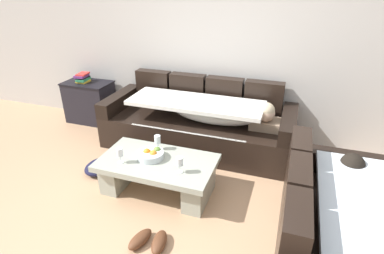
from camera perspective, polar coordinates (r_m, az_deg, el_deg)
name	(u,v)px	position (r m, az deg, el deg)	size (l,w,h in m)	color
ground_plane	(157,230)	(2.99, -6.51, -18.36)	(14.00, 14.00, 0.00)	tan
back_wall	(221,39)	(4.24, 5.32, 15.92)	(9.00, 0.10, 2.70)	beige
couch_along_wall	(201,124)	(4.09, 1.62, 0.56)	(2.47, 0.92, 0.88)	black
couch_near_window	(340,236)	(2.69, 25.70, -17.69)	(0.92, 1.76, 0.88)	black
coffee_table	(158,172)	(3.29, -6.36, -8.21)	(1.20, 0.68, 0.38)	#9CA292
fruit_bowl	(151,154)	(3.25, -7.61, -5.05)	(0.28, 0.28, 0.10)	silver
wine_glass_near_left	(120,153)	(3.18, -13.24, -4.66)	(0.07, 0.07, 0.17)	silver
wine_glass_near_right	(180,162)	(2.95, -2.33, -6.52)	(0.07, 0.07, 0.17)	silver
wine_glass_far_back	(157,140)	(3.36, -6.41, -2.37)	(0.07, 0.07, 0.17)	silver
side_cabinet	(90,102)	(5.11, -18.37, 4.44)	(0.72, 0.44, 0.64)	black
book_stack_on_cabinet	(83,78)	(5.03, -19.59, 8.61)	(0.19, 0.23, 0.13)	gold
pair_of_shoes	(150,241)	(2.84, -7.85, -20.13)	(0.34, 0.31, 0.09)	#59331E
crumpled_garment	(100,166)	(3.84, -16.62, -7.00)	(0.40, 0.32, 0.12)	#191933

